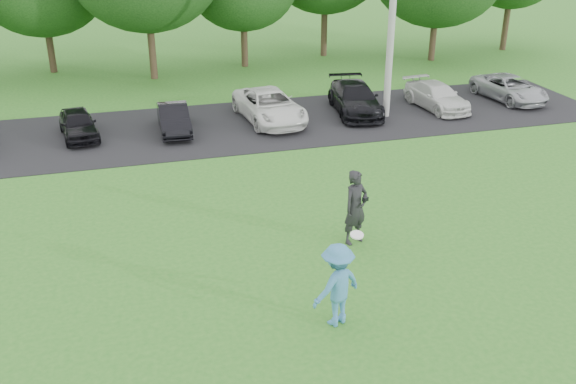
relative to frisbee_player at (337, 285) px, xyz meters
name	(u,v)px	position (x,y,z in m)	size (l,w,h in m)	color
ground	(331,308)	(0.06, 0.51, -0.94)	(100.00, 100.00, 0.00)	#296C1E
parking_lot	(224,127)	(0.06, 13.51, -0.92)	(32.00, 6.50, 0.03)	black
frisbee_player	(337,285)	(0.00, 0.00, 0.00)	(1.38, 1.11, 2.21)	teal
camera_bystander	(356,207)	(1.66, 3.24, 0.07)	(0.86, 0.73, 2.01)	black
parked_cars	(238,110)	(0.69, 13.63, -0.33)	(28.48, 4.78, 1.24)	white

